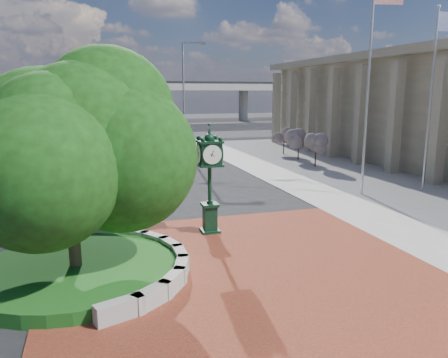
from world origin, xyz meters
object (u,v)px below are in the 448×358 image
(post_clock, at_px, (210,175))
(flagpole_a, at_px, (368,86))
(parked_car, at_px, (174,135))
(flagpole_b, at_px, (431,99))
(street_lamp_far, at_px, (114,100))
(street_lamp_near, at_px, (186,87))

(post_clock, bearing_deg, flagpole_a, 22.42)
(post_clock, relative_size, parked_car, 0.85)
(flagpole_b, bearing_deg, street_lamp_far, 115.10)
(flagpole_a, relative_size, flagpole_b, 1.13)
(parked_car, height_order, street_lamp_far, street_lamp_far)
(street_lamp_near, bearing_deg, post_clock, -100.20)
(flagpole_a, xyz_separation_m, flagpole_b, (4.04, -0.05, -0.69))
(post_clock, height_order, parked_car, post_clock)
(parked_car, height_order, flagpole_b, flagpole_b)
(flagpole_a, distance_m, flagpole_b, 4.10)
(post_clock, xyz_separation_m, street_lamp_near, (4.74, 26.36, 3.66))
(flagpole_b, height_order, street_lamp_far, flagpole_b)
(flagpole_b, relative_size, street_lamp_near, 0.98)
(post_clock, height_order, street_lamp_far, street_lamp_far)
(street_lamp_near, bearing_deg, street_lamp_far, 121.38)
(parked_car, relative_size, street_lamp_far, 0.63)
(flagpole_a, height_order, street_lamp_near, flagpole_a)
(parked_car, xyz_separation_m, flagpole_b, (9.29, -28.16, 4.33))
(flagpole_b, distance_m, street_lamp_near, 24.16)
(parked_car, bearing_deg, post_clock, -89.73)
(post_clock, xyz_separation_m, street_lamp_far, (-1.55, 36.67, 2.34))
(street_lamp_near, relative_size, street_lamp_far, 1.28)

